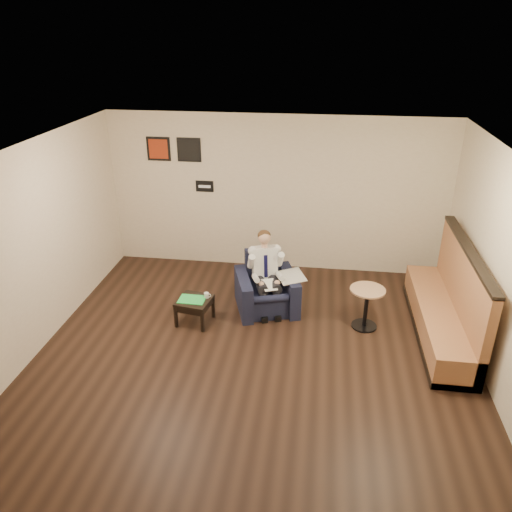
# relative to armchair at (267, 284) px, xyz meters

# --- Properties ---
(ground) EXTENTS (6.00, 6.00, 0.00)m
(ground) POSITION_rel_armchair_xyz_m (-0.01, -1.43, -0.44)
(ground) COLOR black
(ground) RESTS_ON ground
(wall_back) EXTENTS (6.00, 0.02, 2.80)m
(wall_back) POSITION_rel_armchair_xyz_m (-0.01, 1.57, 0.96)
(wall_back) COLOR beige
(wall_back) RESTS_ON ground
(wall_front) EXTENTS (6.00, 0.02, 2.80)m
(wall_front) POSITION_rel_armchair_xyz_m (-0.01, -4.43, 0.96)
(wall_front) COLOR beige
(wall_front) RESTS_ON ground
(wall_left) EXTENTS (0.02, 6.00, 2.80)m
(wall_left) POSITION_rel_armchair_xyz_m (-3.01, -1.43, 0.96)
(wall_left) COLOR beige
(wall_left) RESTS_ON ground
(wall_right) EXTENTS (0.02, 6.00, 2.80)m
(wall_right) POSITION_rel_armchair_xyz_m (2.99, -1.43, 0.96)
(wall_right) COLOR beige
(wall_right) RESTS_ON ground
(ceiling) EXTENTS (6.00, 6.00, 0.02)m
(ceiling) POSITION_rel_armchair_xyz_m (-0.01, -1.43, 2.36)
(ceiling) COLOR white
(ceiling) RESTS_ON wall_back
(seating_sign) EXTENTS (0.32, 0.02, 0.20)m
(seating_sign) POSITION_rel_armchair_xyz_m (-1.31, 1.56, 1.06)
(seating_sign) COLOR black
(seating_sign) RESTS_ON wall_back
(art_print_left) EXTENTS (0.42, 0.03, 0.42)m
(art_print_left) POSITION_rel_armchair_xyz_m (-2.11, 1.56, 1.71)
(art_print_left) COLOR #A02F13
(art_print_left) RESTS_ON wall_back
(art_print_right) EXTENTS (0.42, 0.03, 0.42)m
(art_print_right) POSITION_rel_armchair_xyz_m (-1.56, 1.56, 1.71)
(art_print_right) COLOR black
(art_print_right) RESTS_ON wall_back
(armchair) EXTENTS (1.14, 1.14, 0.88)m
(armchair) POSITION_rel_armchair_xyz_m (0.00, 0.00, 0.00)
(armchair) COLOR black
(armchair) RESTS_ON ground
(seated_man) EXTENTS (0.80, 0.99, 1.20)m
(seated_man) POSITION_rel_armchair_xyz_m (0.03, -0.11, 0.16)
(seated_man) COLOR silver
(seated_man) RESTS_ON armchair
(lap_papers) EXTENTS (0.29, 0.34, 0.01)m
(lap_papers) POSITION_rel_armchair_xyz_m (0.06, -0.20, 0.10)
(lap_papers) COLOR white
(lap_papers) RESTS_ON seated_man
(newspaper) EXTENTS (0.52, 0.58, 0.01)m
(newspaper) POSITION_rel_armchair_xyz_m (0.38, 0.02, 0.16)
(newspaper) COLOR silver
(newspaper) RESTS_ON armchair
(side_table) EXTENTS (0.56, 0.56, 0.39)m
(side_table) POSITION_rel_armchair_xyz_m (-1.03, -0.55, -0.24)
(side_table) COLOR black
(side_table) RESTS_ON ground
(green_folder) EXTENTS (0.40, 0.29, 0.01)m
(green_folder) POSITION_rel_armchair_xyz_m (-1.06, -0.56, -0.04)
(green_folder) COLOR #2AD552
(green_folder) RESTS_ON side_table
(coffee_mug) EXTENTS (0.08, 0.08, 0.08)m
(coffee_mug) POSITION_rel_armchair_xyz_m (-0.86, -0.47, -0.00)
(coffee_mug) COLOR white
(coffee_mug) RESTS_ON side_table
(smartphone) EXTENTS (0.14, 0.10, 0.01)m
(smartphone) POSITION_rel_armchair_xyz_m (-0.97, -0.41, -0.04)
(smartphone) COLOR black
(smartphone) RESTS_ON side_table
(banquette) EXTENTS (0.63, 2.63, 1.35)m
(banquette) POSITION_rel_armchair_xyz_m (2.58, -0.35, 0.23)
(banquette) COLOR #9F643D
(banquette) RESTS_ON ground
(cafe_table) EXTENTS (0.63, 0.63, 0.64)m
(cafe_table) POSITION_rel_armchair_xyz_m (1.52, -0.33, -0.12)
(cafe_table) COLOR tan
(cafe_table) RESTS_ON ground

